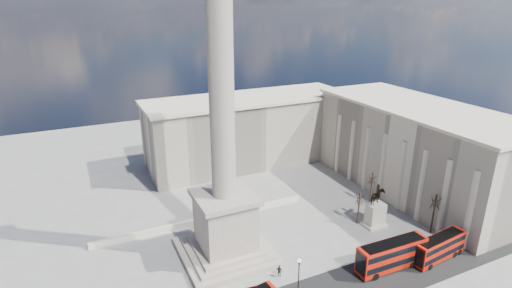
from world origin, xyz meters
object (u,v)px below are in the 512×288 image
object	(u,v)px
pedestrian_standing	(390,251)
pedestrian_crossing	(279,271)
pedestrian_walking	(396,249)
nelsons_column	(224,182)
red_bus_d	(439,248)
equestrian_statue	(375,211)
red_bus_c	(392,255)
victorian_lamp	(299,275)

from	to	relation	value
pedestrian_standing	pedestrian_crossing	world-z (taller)	pedestrian_crossing
pedestrian_walking	nelsons_column	bearing A→B (deg)	150.68
red_bus_d	equestrian_statue	size ratio (longest dim) A/B	1.23
pedestrian_standing	nelsons_column	bearing A→B (deg)	-70.30
equestrian_statue	nelsons_column	bearing A→B (deg)	173.39
red_bus_c	pedestrian_crossing	bearing A→B (deg)	162.53
red_bus_c	red_bus_d	bearing A→B (deg)	-7.81
pedestrian_walking	victorian_lamp	bearing A→B (deg)	-178.68
pedestrian_standing	victorian_lamp	bearing A→B (deg)	-38.12
equestrian_statue	pedestrian_crossing	size ratio (longest dim) A/B	4.31
pedestrian_walking	pedestrian_standing	distance (m)	1.12
red_bus_c	pedestrian_crossing	distance (m)	17.23
nelsons_column	red_bus_c	distance (m)	27.64
nelsons_column	equestrian_statue	xyz separation A→B (m)	(27.55, -3.19, -10.02)
red_bus_d	pedestrian_walking	size ratio (longest dim) A/B	5.53
red_bus_c	victorian_lamp	xyz separation A→B (m)	(-16.08, 0.55, 1.26)
nelsons_column	pedestrian_walking	world-z (taller)	nelsons_column
nelsons_column	equestrian_statue	size ratio (longest dim) A/B	5.98
victorian_lamp	equestrian_statue	xyz separation A→B (m)	(22.21, 10.24, -0.80)
victorian_lamp	nelsons_column	bearing A→B (deg)	111.69
equestrian_statue	red_bus_c	bearing A→B (deg)	-119.61
pedestrian_crossing	pedestrian_walking	bearing A→B (deg)	-149.82
nelsons_column	pedestrian_walking	distance (m)	29.79
red_bus_d	pedestrian_walking	xyz separation A→B (m)	(-5.12, 3.85, -1.21)
red_bus_d	nelsons_column	bearing A→B (deg)	146.64
red_bus_c	red_bus_d	world-z (taller)	red_bus_c
red_bus_c	victorian_lamp	size ratio (longest dim) A/B	1.84
red_bus_d	equestrian_statue	bearing A→B (deg)	94.57
equestrian_statue	pedestrian_crossing	bearing A→B (deg)	-166.86
pedestrian_walking	pedestrian_crossing	xyz separation A→B (m)	(-19.55, 3.08, 0.04)
victorian_lamp	pedestrian_standing	size ratio (longest dim) A/B	3.69
red_bus_c	pedestrian_crossing	xyz separation A→B (m)	(-16.24, 5.56, -1.48)
equestrian_statue	pedestrian_standing	xyz separation A→B (m)	(-3.93, -8.15, -2.05)
pedestrian_crossing	pedestrian_standing	bearing A→B (deg)	-149.86
pedestrian_standing	red_bus_c	bearing A→B (deg)	5.50
nelsons_column	pedestrian_crossing	size ratio (longest dim) A/B	25.79
pedestrian_standing	pedestrian_crossing	bearing A→B (deg)	-53.66
red_bus_c	pedestrian_walking	xyz separation A→B (m)	(3.31, 2.48, -1.52)
red_bus_d	pedestrian_standing	xyz separation A→B (m)	(-6.23, 4.01, -1.29)
victorian_lamp	pedestrian_walking	distance (m)	19.68
nelsons_column	victorian_lamp	world-z (taller)	nelsons_column
nelsons_column	pedestrian_crossing	bearing A→B (deg)	-58.41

